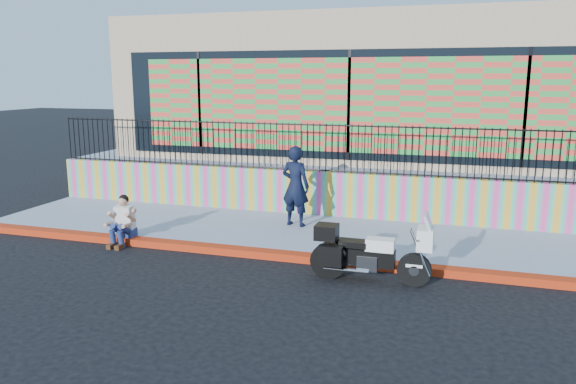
% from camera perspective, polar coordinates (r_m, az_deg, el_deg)
% --- Properties ---
extents(ground, '(90.00, 90.00, 0.00)m').
position_cam_1_polar(ground, '(11.15, 1.73, -7.06)').
color(ground, black).
rests_on(ground, ground).
extents(red_curb, '(16.00, 0.30, 0.15)m').
position_cam_1_polar(red_curb, '(11.12, 1.73, -6.70)').
color(red_curb, '#B2290C').
rests_on(red_curb, ground).
extents(sidewalk, '(16.00, 3.00, 0.15)m').
position_cam_1_polar(sidewalk, '(12.65, 3.75, -4.44)').
color(sidewalk, '#98A0B6').
rests_on(sidewalk, ground).
extents(mural_wall, '(16.00, 0.20, 1.10)m').
position_cam_1_polar(mural_wall, '(14.02, 5.32, -0.25)').
color(mural_wall, '#E83D94').
rests_on(mural_wall, sidewalk).
extents(metal_fence, '(15.80, 0.04, 1.20)m').
position_cam_1_polar(metal_fence, '(13.83, 5.41, 4.42)').
color(metal_fence, black).
rests_on(metal_fence, mural_wall).
extents(elevated_platform, '(16.00, 10.00, 1.25)m').
position_cam_1_polar(elevated_platform, '(18.97, 8.55, 2.56)').
color(elevated_platform, '#98A0B6').
rests_on(elevated_platform, ground).
extents(storefront_building, '(14.00, 8.06, 4.00)m').
position_cam_1_polar(storefront_building, '(18.53, 8.69, 10.49)').
color(storefront_building, tan).
rests_on(storefront_building, elevated_platform).
extents(police_motorcycle, '(2.11, 0.70, 1.31)m').
position_cam_1_polar(police_motorcycle, '(10.04, 8.18, -6.02)').
color(police_motorcycle, black).
rests_on(police_motorcycle, ground).
extents(police_officer, '(0.76, 0.58, 1.88)m').
position_cam_1_polar(police_officer, '(12.99, 0.77, 0.61)').
color(police_officer, black).
rests_on(police_officer, sidewalk).
extents(seated_man, '(0.54, 0.71, 1.06)m').
position_cam_1_polar(seated_man, '(12.58, -16.56, -3.24)').
color(seated_man, navy).
rests_on(seated_man, ground).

